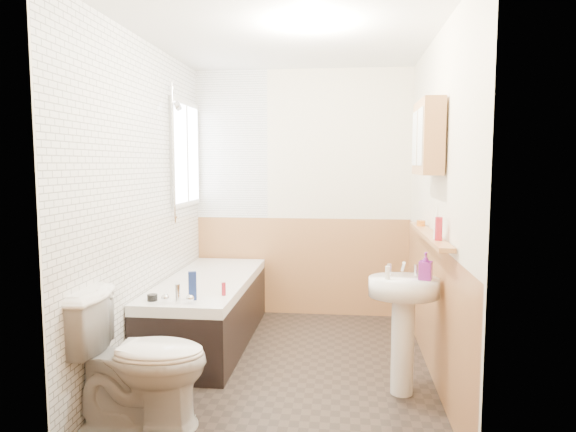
# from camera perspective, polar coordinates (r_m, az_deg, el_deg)

# --- Properties ---
(floor) EXTENTS (2.80, 2.80, 0.00)m
(floor) POSITION_cam_1_polar(r_m,az_deg,el_deg) (4.15, -0.24, -16.23)
(floor) COLOR black
(floor) RESTS_ON ground
(ceiling) EXTENTS (2.80, 2.80, 0.00)m
(ceiling) POSITION_cam_1_polar(r_m,az_deg,el_deg) (3.96, -0.26, 19.61)
(ceiling) COLOR white
(ceiling) RESTS_ON ground
(wall_back) EXTENTS (2.20, 0.02, 2.50)m
(wall_back) POSITION_cam_1_polar(r_m,az_deg,el_deg) (5.25, 1.53, 2.48)
(wall_back) COLOR #F0E5C7
(wall_back) RESTS_ON ground
(wall_front) EXTENTS (2.20, 0.02, 2.50)m
(wall_front) POSITION_cam_1_polar(r_m,az_deg,el_deg) (2.47, -4.03, -1.37)
(wall_front) COLOR #F0E5C7
(wall_front) RESTS_ON ground
(wall_left) EXTENTS (0.02, 2.80, 2.50)m
(wall_left) POSITION_cam_1_polar(r_m,az_deg,el_deg) (4.13, -15.73, 1.34)
(wall_left) COLOR #F0E5C7
(wall_left) RESTS_ON ground
(wall_right) EXTENTS (0.02, 2.80, 2.50)m
(wall_right) POSITION_cam_1_polar(r_m,az_deg,el_deg) (3.89, 16.24, 1.06)
(wall_right) COLOR #F0E5C7
(wall_right) RESTS_ON ground
(wainscot_right) EXTENTS (0.01, 2.80, 1.00)m
(wainscot_right) POSITION_cam_1_polar(r_m,az_deg,el_deg) (4.01, 15.61, -9.67)
(wainscot_right) COLOR #B07948
(wainscot_right) RESTS_ON wall_right
(wainscot_front) EXTENTS (2.20, 0.01, 1.00)m
(wainscot_front) POSITION_cam_1_polar(r_m,az_deg,el_deg) (2.69, -3.82, -17.39)
(wainscot_front) COLOR #B07948
(wainscot_front) RESTS_ON wall_front
(wainscot_back) EXTENTS (2.20, 0.01, 1.00)m
(wainscot_back) POSITION_cam_1_polar(r_m,az_deg,el_deg) (5.33, 1.49, -5.61)
(wainscot_back) COLOR #B07948
(wainscot_back) RESTS_ON wall_back
(tile_cladding_left) EXTENTS (0.01, 2.80, 2.50)m
(tile_cladding_left) POSITION_cam_1_polar(r_m,az_deg,el_deg) (4.12, -15.45, 1.34)
(tile_cladding_left) COLOR white
(tile_cladding_left) RESTS_ON wall_left
(tile_return_back) EXTENTS (0.75, 0.01, 1.50)m
(tile_return_back) POSITION_cam_1_polar(r_m,az_deg,el_deg) (5.34, -6.34, 7.87)
(tile_return_back) COLOR white
(tile_return_back) RESTS_ON wall_back
(window) EXTENTS (0.03, 0.79, 0.99)m
(window) POSITION_cam_1_polar(r_m,az_deg,el_deg) (5.00, -11.24, 6.78)
(window) COLOR white
(window) RESTS_ON wall_left
(bathtub) EXTENTS (0.70, 1.83, 0.71)m
(bathtub) POSITION_cam_1_polar(r_m,az_deg,el_deg) (4.60, -8.81, -10.15)
(bathtub) COLOR black
(bathtub) RESTS_ON floor
(shower_riser) EXTENTS (0.11, 0.08, 1.22)m
(shower_riser) POSITION_cam_1_polar(r_m,az_deg,el_deg) (4.60, -12.51, 8.08)
(shower_riser) COLOR silver
(shower_riser) RESTS_ON wall_left
(toilet) EXTENTS (0.84, 0.49, 0.81)m
(toilet) POSITION_cam_1_polar(r_m,az_deg,el_deg) (3.27, -16.22, -15.06)
(toilet) COLOR white
(toilet) RESTS_ON floor
(sink) EXTENTS (0.47, 0.38, 0.91)m
(sink) POSITION_cam_1_polar(r_m,az_deg,el_deg) (3.58, 12.69, -10.30)
(sink) COLOR white
(sink) RESTS_ON floor
(pine_shelf) EXTENTS (0.10, 1.36, 0.03)m
(pine_shelf) POSITION_cam_1_polar(r_m,az_deg,el_deg) (3.79, 15.39, -2.03)
(pine_shelf) COLOR #B07948
(pine_shelf) RESTS_ON wall_right
(medicine_cabinet) EXTENTS (0.14, 0.57, 0.51)m
(medicine_cabinet) POSITION_cam_1_polar(r_m,az_deg,el_deg) (3.76, 15.25, 8.39)
(medicine_cabinet) COLOR #B07948
(medicine_cabinet) RESTS_ON wall_right
(foam_can) EXTENTS (0.05, 0.05, 0.15)m
(foam_can) POSITION_cam_1_polar(r_m,az_deg,el_deg) (3.41, 16.40, -1.37)
(foam_can) COLOR maroon
(foam_can) RESTS_ON pine_shelf
(green_bottle) EXTENTS (0.06, 0.06, 0.24)m
(green_bottle) POSITION_cam_1_polar(r_m,az_deg,el_deg) (3.48, 16.23, -0.52)
(green_bottle) COLOR silver
(green_bottle) RESTS_ON pine_shelf
(black_jar) EXTENTS (0.08, 0.08, 0.04)m
(black_jar) POSITION_cam_1_polar(r_m,az_deg,el_deg) (4.17, 14.55, -0.77)
(black_jar) COLOR orange
(black_jar) RESTS_ON pine_shelf
(soap_bottle) EXTENTS (0.13, 0.20, 0.08)m
(soap_bottle) POSITION_cam_1_polar(r_m,az_deg,el_deg) (3.50, 15.03, -6.18)
(soap_bottle) COLOR purple
(soap_bottle) RESTS_ON sink
(clear_bottle) EXTENTS (0.04, 0.04, 0.09)m
(clear_bottle) POSITION_cam_1_polar(r_m,az_deg,el_deg) (3.46, 11.00, -6.21)
(clear_bottle) COLOR silver
(clear_bottle) RESTS_ON sink
(blue_gel) EXTENTS (0.07, 0.05, 0.21)m
(blue_gel) POSITION_cam_1_polar(r_m,az_deg,el_deg) (3.82, -10.58, -7.63)
(blue_gel) COLOR navy
(blue_gel) RESTS_ON bathtub
(cream_jar) EXTENTS (0.08, 0.08, 0.05)m
(cream_jar) POSITION_cam_1_polar(r_m,az_deg,el_deg) (3.88, -14.84, -8.75)
(cream_jar) COLOR black
(cream_jar) RESTS_ON bathtub
(orange_bottle) EXTENTS (0.04, 0.04, 0.10)m
(orange_bottle) POSITION_cam_1_polar(r_m,az_deg,el_deg) (3.93, -7.16, -8.06)
(orange_bottle) COLOR maroon
(orange_bottle) RESTS_ON bathtub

